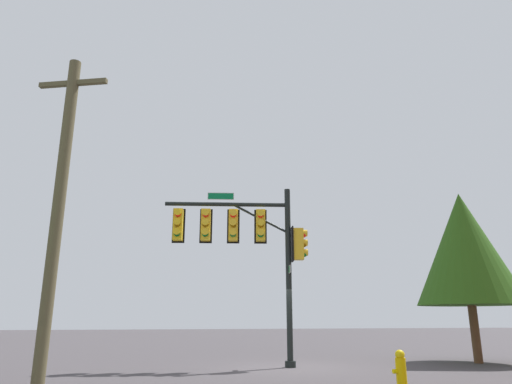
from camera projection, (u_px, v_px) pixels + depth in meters
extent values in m
plane|color=#443F42|center=(290.00, 368.00, 14.97)|extent=(120.00, 120.00, 0.00)
cylinder|color=black|center=(289.00, 274.00, 15.78)|extent=(0.20, 0.20, 6.03)
cylinder|color=black|center=(290.00, 364.00, 15.00)|extent=(0.36, 0.36, 0.20)
cylinder|color=black|center=(227.00, 204.00, 16.32)|extent=(4.29, 0.92, 0.14)
cylinder|color=black|center=(260.00, 219.00, 16.25)|extent=(1.97, 0.44, 1.07)
cube|color=yellow|center=(261.00, 226.00, 16.18)|extent=(0.39, 0.42, 1.10)
cube|color=black|center=(260.00, 227.00, 16.37)|extent=(0.44, 0.13, 1.22)
sphere|color=#FF2018|center=(261.00, 215.00, 16.08)|extent=(0.22, 0.22, 0.22)
cylinder|color=yellow|center=(261.00, 213.00, 16.03)|extent=(0.26, 0.19, 0.23)
sphere|color=#855607|center=(261.00, 224.00, 15.99)|extent=(0.22, 0.22, 0.22)
cylinder|color=yellow|center=(261.00, 223.00, 15.94)|extent=(0.26, 0.19, 0.23)
sphere|color=#0B621E|center=(261.00, 234.00, 15.90)|extent=(0.22, 0.22, 0.22)
cylinder|color=yellow|center=(261.00, 232.00, 15.85)|extent=(0.26, 0.19, 0.23)
cube|color=yellow|center=(233.00, 225.00, 16.13)|extent=(0.39, 0.42, 1.10)
cube|color=black|center=(233.00, 226.00, 16.33)|extent=(0.44, 0.13, 1.22)
sphere|color=#FF2018|center=(233.00, 215.00, 16.03)|extent=(0.22, 0.22, 0.22)
cylinder|color=yellow|center=(233.00, 213.00, 15.99)|extent=(0.25, 0.18, 0.23)
sphere|color=#855607|center=(233.00, 224.00, 15.94)|extent=(0.22, 0.22, 0.22)
cylinder|color=yellow|center=(233.00, 222.00, 15.90)|extent=(0.25, 0.18, 0.23)
sphere|color=#0B621E|center=(233.00, 234.00, 15.85)|extent=(0.22, 0.22, 0.22)
cylinder|color=yellow|center=(233.00, 232.00, 15.80)|extent=(0.25, 0.18, 0.23)
cube|color=yellow|center=(206.00, 225.00, 16.09)|extent=(0.38, 0.41, 1.10)
cube|color=black|center=(206.00, 226.00, 16.28)|extent=(0.44, 0.12, 1.22)
sphere|color=#FF2018|center=(206.00, 214.00, 15.98)|extent=(0.22, 0.22, 0.22)
cylinder|color=yellow|center=(206.00, 212.00, 15.94)|extent=(0.25, 0.18, 0.23)
sphere|color=#855607|center=(205.00, 224.00, 15.89)|extent=(0.22, 0.22, 0.22)
cylinder|color=yellow|center=(205.00, 222.00, 15.85)|extent=(0.25, 0.18, 0.23)
sphere|color=#0B621E|center=(205.00, 234.00, 15.80)|extent=(0.22, 0.22, 0.22)
cylinder|color=yellow|center=(205.00, 232.00, 15.76)|extent=(0.25, 0.18, 0.23)
cube|color=yellow|center=(178.00, 225.00, 16.04)|extent=(0.38, 0.41, 1.10)
cube|color=black|center=(179.00, 226.00, 16.23)|extent=(0.44, 0.12, 1.22)
sphere|color=#FF2018|center=(178.00, 214.00, 15.94)|extent=(0.22, 0.22, 0.22)
cylinder|color=yellow|center=(178.00, 212.00, 15.89)|extent=(0.25, 0.18, 0.23)
sphere|color=#855607|center=(177.00, 224.00, 15.85)|extent=(0.22, 0.22, 0.22)
cylinder|color=yellow|center=(177.00, 222.00, 15.80)|extent=(0.25, 0.18, 0.23)
sphere|color=#0B621E|center=(177.00, 233.00, 15.75)|extent=(0.22, 0.22, 0.22)
cylinder|color=yellow|center=(177.00, 232.00, 15.71)|extent=(0.25, 0.18, 0.23)
cube|color=yellow|center=(298.00, 244.00, 16.07)|extent=(0.41, 0.38, 1.10)
cube|color=black|center=(292.00, 244.00, 16.06)|extent=(0.12, 0.44, 1.22)
sphere|color=#FF2018|center=(304.00, 235.00, 16.17)|extent=(0.22, 0.22, 0.22)
cylinder|color=yellow|center=(305.00, 233.00, 16.19)|extent=(0.18, 0.25, 0.23)
sphere|color=#855607|center=(304.00, 244.00, 16.08)|extent=(0.22, 0.22, 0.22)
cylinder|color=yellow|center=(305.00, 243.00, 16.10)|extent=(0.18, 0.25, 0.23)
sphere|color=#0B621E|center=(304.00, 254.00, 15.99)|extent=(0.22, 0.22, 0.22)
cylinder|color=yellow|center=(306.00, 252.00, 16.01)|extent=(0.18, 0.25, 0.23)
cube|color=white|center=(221.00, 196.00, 16.39)|extent=(0.93, 0.19, 0.26)
cube|color=#086F3A|center=(221.00, 196.00, 16.39)|extent=(0.89, 0.19, 0.22)
cube|color=white|center=(289.00, 270.00, 15.81)|extent=(0.19, 0.93, 0.26)
cube|color=#1C6629|center=(289.00, 270.00, 15.81)|extent=(0.19, 0.89, 0.22)
cylinder|color=brown|center=(58.00, 212.00, 10.74)|extent=(0.28, 0.28, 7.88)
cube|color=brown|center=(73.00, 83.00, 11.63)|extent=(1.72, 0.76, 0.12)
cylinder|color=#E2B502|center=(401.00, 373.00, 10.65)|extent=(0.24, 0.24, 0.65)
sphere|color=#E1C00A|center=(400.00, 355.00, 10.75)|extent=(0.22, 0.22, 0.22)
cylinder|color=#E2C903|center=(395.00, 371.00, 10.62)|extent=(0.12, 0.10, 0.10)
cylinder|color=brown|center=(475.00, 334.00, 16.74)|extent=(0.31, 0.31, 2.02)
cone|color=#2D5A17|center=(465.00, 248.00, 17.58)|extent=(3.86, 3.86, 4.28)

